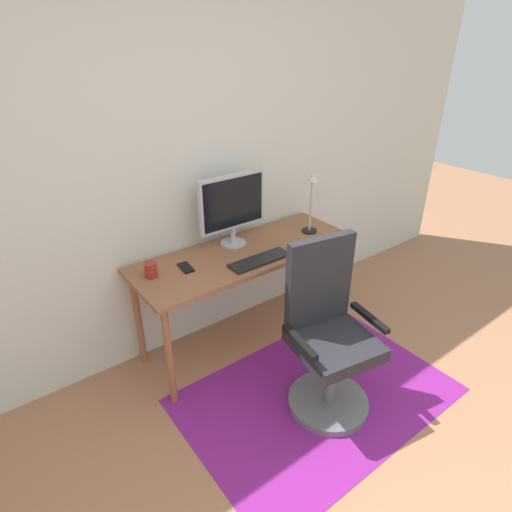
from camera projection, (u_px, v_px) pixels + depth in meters
name	position (u px, v px, depth m)	size (l,w,h in m)	color
wall_back	(169.00, 168.00, 2.69)	(6.00, 0.10, 2.60)	silver
area_rug	(316.00, 395.00, 2.71)	(1.67, 1.13, 0.01)	#811E7E
desk	(246.00, 261.00, 2.91)	(1.58, 0.58, 0.75)	#905839
monitor	(232.00, 205.00, 2.84)	(0.51, 0.18, 0.50)	#B2B2B7
keyboard	(260.00, 260.00, 2.74)	(0.43, 0.13, 0.02)	black
computer_mouse	(294.00, 248.00, 2.88)	(0.06, 0.10, 0.03)	black
coffee_cup	(151.00, 270.00, 2.55)	(0.08, 0.08, 0.10)	maroon
cell_phone	(186.00, 267.00, 2.66)	(0.07, 0.14, 0.01)	black
desk_lamp	(312.00, 195.00, 3.02)	(0.11, 0.11, 0.45)	black
office_chair	(328.00, 343.00, 2.48)	(0.57, 0.51, 1.08)	slate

